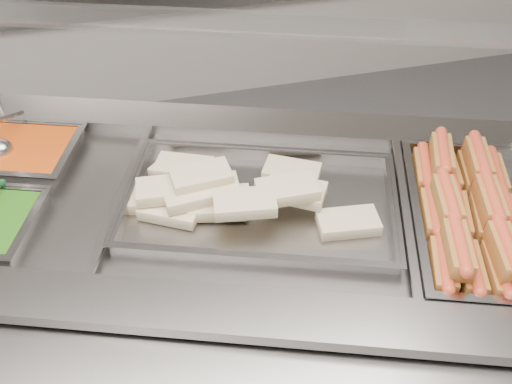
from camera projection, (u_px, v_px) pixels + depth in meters
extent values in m
cube|color=slate|center=(240.00, 306.00, 1.87)|extent=(2.05, 1.39, 0.92)
cube|color=gray|center=(217.00, 311.00, 1.28)|extent=(1.91, 0.80, 0.03)
cube|color=gray|center=(251.00, 123.00, 1.83)|extent=(1.91, 0.80, 0.03)
cube|color=black|center=(238.00, 232.00, 1.64)|extent=(1.81, 1.14, 0.02)
cube|color=gray|center=(405.00, 209.00, 1.52)|extent=(0.22, 0.57, 0.01)
cube|color=gray|center=(123.00, 190.00, 1.57)|extent=(0.22, 0.57, 0.01)
cube|color=silver|center=(244.00, 22.00, 1.44)|extent=(1.74, 0.88, 0.09)
cube|color=#C63E0B|center=(22.00, 158.00, 1.74)|extent=(0.36, 0.32, 0.09)
cube|color=brown|center=(443.00, 268.00, 1.39)|extent=(0.11, 0.17, 0.05)
cylinder|color=red|center=(445.00, 262.00, 1.37)|extent=(0.10, 0.17, 0.03)
cube|color=brown|center=(432.00, 215.00, 1.52)|extent=(0.11, 0.17, 0.05)
cylinder|color=red|center=(434.00, 209.00, 1.51)|extent=(0.09, 0.17, 0.03)
cube|color=brown|center=(424.00, 171.00, 1.66)|extent=(0.11, 0.17, 0.05)
cylinder|color=red|center=(426.00, 165.00, 1.64)|extent=(0.09, 0.17, 0.03)
cube|color=brown|center=(470.00, 270.00, 1.38)|extent=(0.10, 0.17, 0.05)
cylinder|color=red|center=(472.00, 264.00, 1.37)|extent=(0.09, 0.18, 0.03)
cube|color=brown|center=(457.00, 217.00, 1.52)|extent=(0.11, 0.17, 0.05)
cylinder|color=red|center=(459.00, 211.00, 1.50)|extent=(0.09, 0.17, 0.03)
cube|color=brown|center=(447.00, 172.00, 1.65)|extent=(0.10, 0.17, 0.05)
cylinder|color=red|center=(449.00, 166.00, 1.64)|extent=(0.08, 0.18, 0.03)
cube|color=brown|center=(498.00, 272.00, 1.38)|extent=(0.10, 0.17, 0.05)
cylinder|color=red|center=(501.00, 266.00, 1.36)|extent=(0.08, 0.18, 0.03)
cube|color=brown|center=(483.00, 219.00, 1.51)|extent=(0.11, 0.17, 0.05)
cylinder|color=red|center=(485.00, 212.00, 1.50)|extent=(0.10, 0.17, 0.03)
cube|color=brown|center=(470.00, 174.00, 1.65)|extent=(0.10, 0.17, 0.05)
cylinder|color=red|center=(472.00, 168.00, 1.63)|extent=(0.09, 0.18, 0.03)
cube|color=brown|center=(508.00, 221.00, 1.51)|extent=(0.10, 0.17, 0.05)
cylinder|color=red|center=(511.00, 214.00, 1.49)|extent=(0.08, 0.18, 0.03)
cube|color=brown|center=(494.00, 176.00, 1.65)|extent=(0.11, 0.17, 0.05)
cylinder|color=red|center=(496.00, 169.00, 1.63)|extent=(0.09, 0.17, 0.03)
cube|color=brown|center=(458.00, 250.00, 1.36)|extent=(0.10, 0.17, 0.05)
cylinder|color=red|center=(460.00, 243.00, 1.34)|extent=(0.09, 0.17, 0.03)
cube|color=brown|center=(447.00, 201.00, 1.48)|extent=(0.10, 0.17, 0.05)
cylinder|color=red|center=(449.00, 195.00, 1.47)|extent=(0.08, 0.18, 0.03)
cube|color=brown|center=(442.00, 156.00, 1.62)|extent=(0.11, 0.17, 0.05)
cylinder|color=red|center=(443.00, 150.00, 1.61)|extent=(0.10, 0.17, 0.03)
cube|color=brown|center=(505.00, 252.00, 1.35)|extent=(0.10, 0.17, 0.05)
cylinder|color=red|center=(508.00, 246.00, 1.34)|extent=(0.08, 0.18, 0.03)
cube|color=brown|center=(490.00, 202.00, 1.48)|extent=(0.10, 0.17, 0.05)
cylinder|color=red|center=(492.00, 195.00, 1.47)|extent=(0.09, 0.18, 0.03)
cube|color=brown|center=(478.00, 160.00, 1.61)|extent=(0.11, 0.17, 0.05)
cylinder|color=red|center=(480.00, 154.00, 1.59)|extent=(0.09, 0.17, 0.03)
cube|color=#CAB787|center=(218.00, 206.00, 1.53)|extent=(0.17, 0.12, 0.03)
cube|color=#CAB787|center=(160.00, 200.00, 1.56)|extent=(0.18, 0.13, 0.03)
cube|color=#CAB787|center=(292.00, 172.00, 1.64)|extent=(0.18, 0.16, 0.03)
cube|color=#CAB787|center=(221.00, 200.00, 1.55)|extent=(0.17, 0.12, 0.03)
cube|color=#CAB787|center=(170.00, 210.00, 1.52)|extent=(0.18, 0.16, 0.03)
cube|color=#CAB787|center=(196.00, 193.00, 1.57)|extent=(0.17, 0.11, 0.03)
cube|color=#CAB787|center=(348.00, 222.00, 1.49)|extent=(0.17, 0.11, 0.03)
cube|color=#CAB787|center=(179.00, 174.00, 1.64)|extent=(0.17, 0.18, 0.03)
cube|color=#CAB787|center=(184.00, 168.00, 1.61)|extent=(0.18, 0.15, 0.03)
cube|color=#CAB787|center=(295.00, 191.00, 1.53)|extent=(0.18, 0.16, 0.03)
cube|color=#CAB787|center=(209.00, 189.00, 1.53)|extent=(0.16, 0.10, 0.03)
cube|color=#CAB787|center=(194.00, 194.00, 1.51)|extent=(0.17, 0.10, 0.03)
cube|color=#CAB787|center=(166.00, 190.00, 1.53)|extent=(0.17, 0.10, 0.03)
cube|color=#CAB787|center=(198.00, 187.00, 1.54)|extent=(0.18, 0.16, 0.03)
cube|color=#CAB787|center=(245.00, 203.00, 1.45)|extent=(0.17, 0.11, 0.03)
cube|color=#CAB787|center=(201.00, 176.00, 1.53)|extent=(0.16, 0.10, 0.03)
cube|color=#CAB787|center=(287.00, 190.00, 1.49)|extent=(0.16, 0.09, 0.03)
sphere|color=#AEAEB3|center=(2.00, 151.00, 1.70)|extent=(0.07, 0.07, 0.07)
cylinder|color=#AEAEB3|center=(7.00, 117.00, 1.72)|extent=(0.07, 0.17, 0.09)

